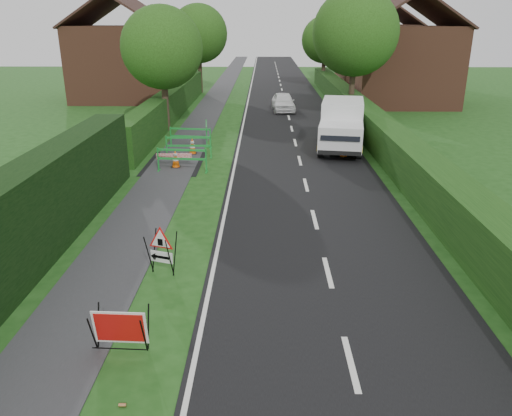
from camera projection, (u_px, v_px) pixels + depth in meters
name	position (u px, v px, depth m)	size (l,w,h in m)	color
ground	(224.00, 293.00, 11.43)	(120.00, 120.00, 0.00)	#1B4614
road_surface	(282.00, 91.00, 44.14)	(6.00, 90.00, 0.02)	black
footpath	(220.00, 91.00, 44.23)	(2.00, 90.00, 0.02)	#2D2D30
hedge_west_near	(8.00, 291.00, 11.50)	(1.10, 18.00, 2.50)	black
hedge_west_far	(172.00, 118.00, 32.09)	(1.00, 24.00, 1.80)	#14380F
hedge_east	(370.00, 139.00, 26.30)	(1.20, 50.00, 1.50)	#14380F
house_west	(124.00, 61.00, 38.63)	(7.50, 7.40, 7.88)	brown
house_east_a	(402.00, 64.00, 36.45)	(7.50, 7.40, 7.88)	brown
house_east_b	(376.00, 52.00, 49.54)	(7.50, 7.40, 7.88)	brown
tree_nw	(162.00, 48.00, 26.76)	(4.40, 4.40, 6.70)	#2D2116
tree_ne	(355.00, 33.00, 30.10)	(5.20, 5.20, 7.79)	#2D2116
tree_fw	(199.00, 34.00, 41.62)	(4.80, 4.80, 7.24)	#2D2116
tree_fe	(325.00, 40.00, 45.41)	(4.20, 4.20, 6.33)	#2D2116
red_rect_sign	(120.00, 328.00, 9.26)	(1.03, 0.65, 0.85)	black
triangle_sign	(160.00, 247.00, 12.00)	(0.92, 0.92, 1.06)	black
works_van	(342.00, 124.00, 23.82)	(2.72, 5.20, 2.26)	silver
traffic_cone_0	(344.00, 149.00, 22.67)	(0.38, 0.38, 0.79)	black
traffic_cone_1	(354.00, 142.00, 23.91)	(0.38, 0.38, 0.79)	black
traffic_cone_2	(344.00, 134.00, 25.55)	(0.38, 0.38, 0.79)	black
traffic_cone_3	(176.00, 159.00, 21.04)	(0.38, 0.38, 0.79)	black
traffic_cone_4	(192.00, 146.00, 23.18)	(0.38, 0.38, 0.79)	black
ped_barrier_0	(182.00, 157.00, 20.36)	(2.08, 0.51, 1.00)	#198B2F
ped_barrier_1	(189.00, 144.00, 22.50)	(2.06, 0.38, 1.00)	#198B2F
ped_barrier_2	(190.00, 135.00, 24.30)	(2.09, 0.65, 1.00)	#198B2F
ped_barrier_3	(206.00, 130.00, 25.26)	(0.58, 2.09, 1.00)	#198B2F
redwhite_plank	(175.00, 166.00, 21.34)	(1.50, 0.04, 0.25)	red
litter_can	(123.00, 407.00, 8.05)	(0.07, 0.07, 0.12)	#BF7F4C
hatchback_car	(283.00, 102.00, 34.27)	(1.45, 3.61, 1.23)	white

